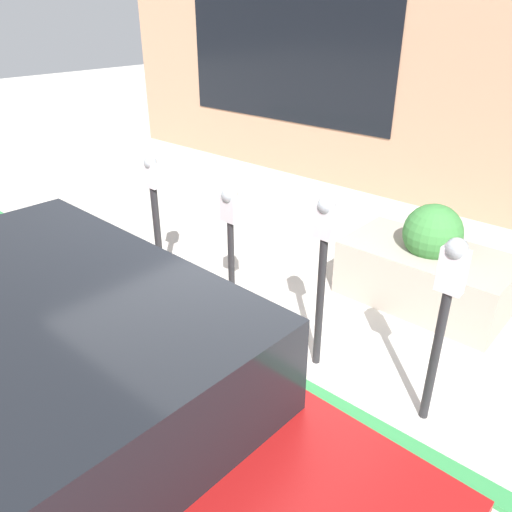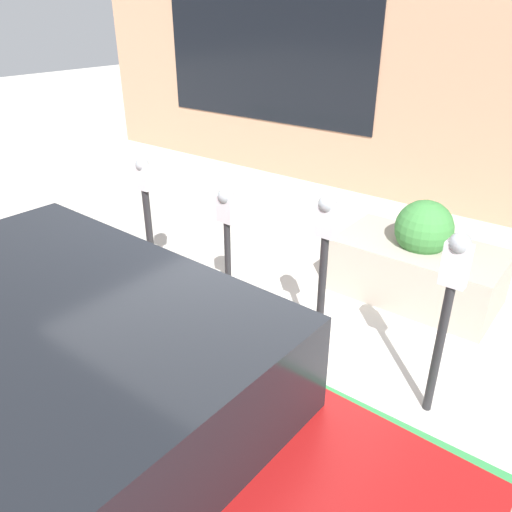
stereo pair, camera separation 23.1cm
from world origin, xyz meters
TOP-DOWN VIEW (x-y plane):
  - ground_plane at (0.00, 0.00)m, footprint 40.00×40.00m
  - curb_strip at (0.00, 0.08)m, footprint 14.13×0.16m
  - building_facade at (0.00, -4.47)m, footprint 14.13×0.17m
  - parking_meter_nearest at (-1.51, -0.29)m, footprint 0.17×0.15m
  - parking_meter_second at (-0.53, -0.28)m, footprint 0.17×0.14m
  - parking_meter_middle at (0.50, -0.31)m, footprint 0.18×0.15m
  - parking_meter_fourth at (1.53, -0.25)m, footprint 0.16×0.13m
  - planter_box at (-0.78, -1.83)m, footprint 1.63×0.91m
  - parked_car_front at (0.06, 1.85)m, footprint 4.73×2.10m

SIDE VIEW (x-z plane):
  - ground_plane at x=0.00m, z-range 0.00..0.00m
  - curb_strip at x=0.00m, z-range 0.00..0.04m
  - planter_box at x=-0.78m, z-range -0.15..0.92m
  - parked_car_front at x=0.06m, z-range 0.03..1.48m
  - parking_meter_fourth at x=1.53m, z-range 0.21..1.66m
  - parking_meter_middle at x=0.50m, z-range 0.30..1.65m
  - parking_meter_nearest at x=-1.51m, z-range 0.29..1.77m
  - parking_meter_second at x=-0.53m, z-range 0.29..1.82m
  - building_facade at x=0.00m, z-range 0.01..3.77m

